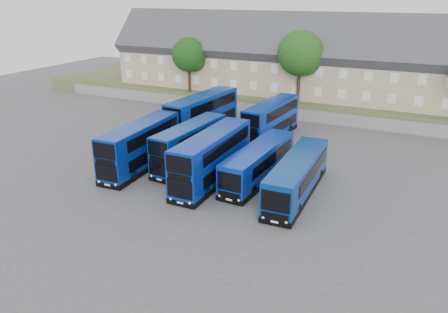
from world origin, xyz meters
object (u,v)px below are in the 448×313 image
Objects in this scene: dd_front_mid at (190,146)px; tree_west at (190,56)px; coach_east_a at (258,163)px; tree_mid at (302,55)px; dd_front_left at (141,147)px.

tree_west is at bearing 122.73° from dd_front_mid.
tree_west is at bearing 134.36° from coach_east_a.
tree_mid is (-2.79, 21.62, 6.57)m from coach_east_a.
tree_west is (-18.79, 21.12, 5.56)m from coach_east_a.
dd_front_mid is at bearing 30.55° from dd_front_left.
tree_mid is (8.12, 23.79, 5.99)m from dd_front_left.
dd_front_left is 4.58m from dd_front_mid.
tree_west is at bearing 105.88° from dd_front_left.
coach_east_a is 22.77m from tree_mid.
tree_mid is (16.00, 0.50, 1.02)m from tree_west.
tree_mid is at bearing 68.34° from dd_front_left.
dd_front_mid is at bearing -60.60° from tree_west.
dd_front_mid is at bearing -101.42° from tree_mid.
dd_front_left is 25.08m from tree_west.
dd_front_mid reaches higher than coach_east_a.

